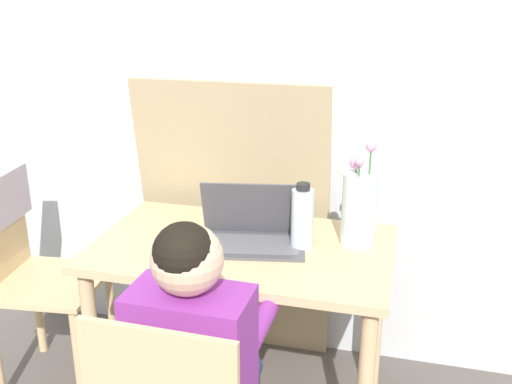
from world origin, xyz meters
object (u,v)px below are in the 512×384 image
Objects in this scene: laptop at (253,230)px; water_bottle at (302,218)px; person_seated at (198,349)px; chair_spare at (18,247)px; flower_vase at (359,207)px.

water_bottle is (0.17, 0.00, 0.06)m from laptop.
person_seated is at bearing -100.78° from laptop.
chair_spare is 3.79× the size of water_bottle.
laptop is at bearing -165.60° from flower_vase.
person_seated is 4.51× the size of water_bottle.
chair_spare is 1.15m from water_bottle.
water_bottle reaches higher than chair_spare.
person_seated reaches higher than laptop.
person_seated reaches higher than water_bottle.
person_seated is at bearing -107.13° from water_bottle.
flower_vase is at bearing -117.24° from person_seated.
flower_vase reaches higher than person_seated.
flower_vase reaches higher than water_bottle.
person_seated reaches higher than chair_spare.
person_seated is at bearing -126.75° from chair_spare.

